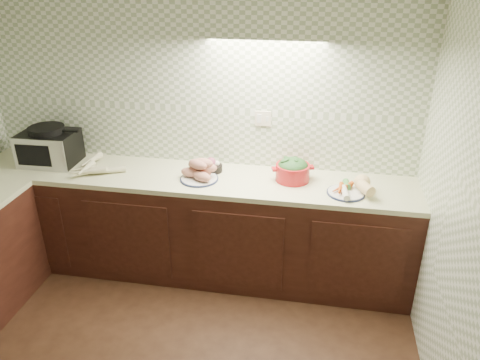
% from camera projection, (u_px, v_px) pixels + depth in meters
% --- Properties ---
extents(room, '(3.60, 3.60, 2.60)m').
position_uv_depth(room, '(91.00, 169.00, 2.11)').
color(room, black).
rests_on(room, ground).
extents(counter, '(3.60, 3.60, 0.90)m').
position_uv_depth(counter, '(69.00, 274.00, 3.33)').
color(counter, black).
rests_on(counter, ground).
extents(toaster_oven, '(0.46, 0.36, 0.32)m').
position_uv_depth(toaster_oven, '(49.00, 146.00, 3.93)').
color(toaster_oven, black).
rests_on(toaster_oven, counter).
extents(parsnip_pile, '(0.45, 0.42, 0.07)m').
position_uv_depth(parsnip_pile, '(90.00, 169.00, 3.80)').
color(parsnip_pile, beige).
rests_on(parsnip_pile, counter).
extents(sweet_potato_plate, '(0.31, 0.30, 0.18)m').
position_uv_depth(sweet_potato_plate, '(200.00, 171.00, 3.67)').
color(sweet_potato_plate, '#161D3F').
rests_on(sweet_potato_plate, counter).
extents(onion_bowl, '(0.15, 0.15, 0.12)m').
position_uv_depth(onion_bowl, '(213.00, 166.00, 3.81)').
color(onion_bowl, black).
rests_on(onion_bowl, counter).
extents(dutch_oven, '(0.33, 0.33, 0.19)m').
position_uv_depth(dutch_oven, '(293.00, 170.00, 3.64)').
color(dutch_oven, '#AB1418').
rests_on(dutch_oven, counter).
extents(veg_plate, '(0.36, 0.36, 0.13)m').
position_uv_depth(veg_plate, '(354.00, 187.00, 3.47)').
color(veg_plate, '#161D3F').
rests_on(veg_plate, counter).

